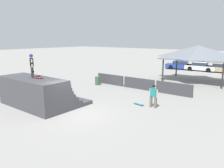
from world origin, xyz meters
TOP-DOWN VIEW (x-y plane):
  - ground_plane at (0.00, 0.00)m, footprint 160.00×160.00m
  - quarter_pipe_ramp at (-3.28, -0.35)m, footprint 5.57×4.11m
  - skater_on_deck at (-3.44, -0.55)m, footprint 0.68×0.46m
  - skateboard_on_deck at (-2.78, -0.54)m, footprint 0.85×0.33m
  - bystander_walking at (3.46, 4.31)m, footprint 0.64×0.24m
  - skateboard_on_ground at (2.38, 4.18)m, footprint 0.84×0.31m
  - barrier_fence at (-0.25, 8.51)m, footprint 10.16×0.12m
  - pavilion_shelter at (2.87, 15.51)m, footprint 7.19×4.65m
  - trash_bin at (-4.60, 7.54)m, footprint 0.52×0.52m
  - parked_car_blue at (-2.05, 24.04)m, footprint 4.77×2.45m
  - parked_car_white at (0.84, 24.12)m, footprint 4.27×1.88m
  - parked_car_tan at (3.72, 24.31)m, footprint 4.52×1.76m

SIDE VIEW (x-z plane):
  - ground_plane at x=0.00m, z-range 0.00..0.00m
  - skateboard_on_ground at x=2.38m, z-range 0.01..0.10m
  - trash_bin at x=-4.60m, z-range 0.00..0.85m
  - barrier_fence at x=-0.25m, z-range 0.00..1.05m
  - parked_car_white at x=0.84m, z-range -0.03..1.24m
  - parked_car_tan at x=3.72m, z-range -0.03..1.24m
  - parked_car_blue at x=-2.05m, z-range -0.03..1.24m
  - quarter_pipe_ramp at x=-3.28m, z-range -0.13..1.93m
  - bystander_walking at x=3.46m, z-range 0.14..1.79m
  - skateboard_on_deck at x=-2.78m, z-range 2.07..2.16m
  - skater_on_deck at x=-3.44m, z-range 2.18..3.82m
  - pavilion_shelter at x=2.87m, z-range 1.22..5.22m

